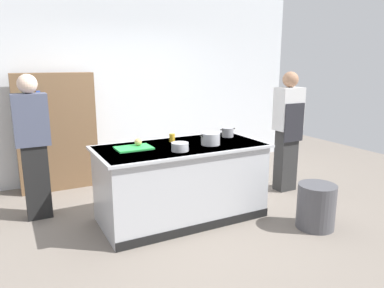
{
  "coord_description": "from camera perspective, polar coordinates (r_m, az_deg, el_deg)",
  "views": [
    {
      "loc": [
        -1.79,
        -3.69,
        1.86
      ],
      "look_at": [
        0.25,
        0.2,
        0.85
      ],
      "focal_mm": 33.87,
      "sensor_mm": 36.0,
      "label": 1
    }
  ],
  "objects": [
    {
      "name": "ground_plane",
      "position": [
        4.51,
        -1.67,
        -11.44
      ],
      "size": [
        10.0,
        10.0,
        0.0
      ],
      "primitive_type": "plane",
      "color": "slate"
    },
    {
      "name": "back_wall",
      "position": [
        6.08,
        -10.6,
        9.32
      ],
      "size": [
        6.4,
        0.12,
        3.0
      ],
      "primitive_type": "cube",
      "color": "silver",
      "rests_on": "ground_plane"
    },
    {
      "name": "counter_island",
      "position": [
        4.33,
        -1.71,
        -5.83
      ],
      "size": [
        1.98,
        0.98,
        0.9
      ],
      "color": "#B7BABF",
      "rests_on": "ground_plane"
    },
    {
      "name": "cutting_board",
      "position": [
        4.1,
        -9.18,
        -0.63
      ],
      "size": [
        0.4,
        0.28,
        0.02
      ],
      "primitive_type": "cube",
      "color": "green",
      "rests_on": "counter_island"
    },
    {
      "name": "onion",
      "position": [
        4.15,
        -8.48,
        0.31
      ],
      "size": [
        0.09,
        0.09,
        0.09
      ],
      "primitive_type": "sphere",
      "color": "tan",
      "rests_on": "cutting_board"
    },
    {
      "name": "stock_pot",
      "position": [
        4.24,
        2.93,
        0.82
      ],
      "size": [
        0.29,
        0.22,
        0.14
      ],
      "color": "#B7BABF",
      "rests_on": "counter_island"
    },
    {
      "name": "sauce_pan",
      "position": [
        4.71,
        5.63,
        1.85
      ],
      "size": [
        0.22,
        0.15,
        0.12
      ],
      "color": "#99999E",
      "rests_on": "counter_island"
    },
    {
      "name": "mixing_bowl",
      "position": [
        3.95,
        -1.91,
        -0.44
      ],
      "size": [
        0.19,
        0.19,
        0.09
      ],
      "primitive_type": "cylinder",
      "color": "#B7BABF",
      "rests_on": "counter_island"
    },
    {
      "name": "juice_cup",
      "position": [
        4.4,
        -3.15,
        0.99
      ],
      "size": [
        0.07,
        0.07,
        0.1
      ],
      "primitive_type": "cylinder",
      "color": "yellow",
      "rests_on": "counter_island"
    },
    {
      "name": "trash_bin",
      "position": [
        4.39,
        18.96,
        -9.25
      ],
      "size": [
        0.43,
        0.43,
        0.51
      ],
      "primitive_type": "cylinder",
      "color": "#4C4C51",
      "rests_on": "ground_plane"
    },
    {
      "name": "person_chef",
      "position": [
        5.36,
        14.84,
        2.33
      ],
      "size": [
        0.38,
        0.25,
        1.72
      ],
      "rotation": [
        0.0,
        0.0,
        1.77
      ],
      "color": "#2D2D2D",
      "rests_on": "ground_plane"
    },
    {
      "name": "person_guest",
      "position": [
        4.62,
        -23.73,
        -0.03
      ],
      "size": [
        0.38,
        0.24,
        1.72
      ],
      "rotation": [
        0.0,
        0.0,
        -1.59
      ],
      "color": "black",
      "rests_on": "ground_plane"
    },
    {
      "name": "bookshelf",
      "position": [
        5.62,
        -20.54,
        1.78
      ],
      "size": [
        1.1,
        0.31,
        1.7
      ],
      "color": "brown",
      "rests_on": "ground_plane"
    }
  ]
}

